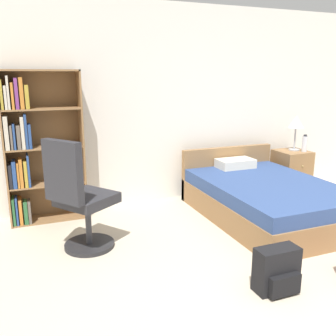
{
  "coord_description": "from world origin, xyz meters",
  "views": [
    {
      "loc": [
        -2.13,
        -1.48,
        1.7
      ],
      "look_at": [
        -0.74,
        1.98,
        0.77
      ],
      "focal_mm": 40.0,
      "sensor_mm": 36.0,
      "label": 1
    }
  ],
  "objects_px": {
    "bookshelf": "(33,147)",
    "office_chair": "(79,199)",
    "table_lamp": "(296,123)",
    "water_bottle": "(305,144)",
    "bed": "(264,198)",
    "nightstand": "(291,171)",
    "backpack_black": "(277,271)"
  },
  "relations": [
    {
      "from": "water_bottle",
      "to": "backpack_black",
      "type": "distance_m",
      "value": 2.93
    },
    {
      "from": "bed",
      "to": "office_chair",
      "type": "distance_m",
      "value": 2.26
    },
    {
      "from": "bed",
      "to": "water_bottle",
      "type": "distance_m",
      "value": 1.38
    },
    {
      "from": "nightstand",
      "to": "table_lamp",
      "type": "distance_m",
      "value": 0.71
    },
    {
      "from": "table_lamp",
      "to": "water_bottle",
      "type": "height_order",
      "value": "table_lamp"
    },
    {
      "from": "table_lamp",
      "to": "water_bottle",
      "type": "bearing_deg",
      "value": -62.22
    },
    {
      "from": "office_chair",
      "to": "water_bottle",
      "type": "bearing_deg",
      "value": 12.62
    },
    {
      "from": "bed",
      "to": "table_lamp",
      "type": "bearing_deg",
      "value": 36.19
    },
    {
      "from": "table_lamp",
      "to": "backpack_black",
      "type": "xyz_separation_m",
      "value": [
        -1.95,
        -2.18,
        -0.83
      ]
    },
    {
      "from": "office_chair",
      "to": "water_bottle",
      "type": "xyz_separation_m",
      "value": [
        3.36,
        0.75,
        0.19
      ]
    },
    {
      "from": "bed",
      "to": "bookshelf",
      "type": "bearing_deg",
      "value": 161.16
    },
    {
      "from": "water_bottle",
      "to": "backpack_black",
      "type": "relative_size",
      "value": 0.69
    },
    {
      "from": "nightstand",
      "to": "backpack_black",
      "type": "relative_size",
      "value": 1.65
    },
    {
      "from": "bookshelf",
      "to": "nightstand",
      "type": "height_order",
      "value": "bookshelf"
    },
    {
      "from": "bookshelf",
      "to": "table_lamp",
      "type": "distance_m",
      "value": 3.64
    },
    {
      "from": "nightstand",
      "to": "water_bottle",
      "type": "height_order",
      "value": "water_bottle"
    },
    {
      "from": "bookshelf",
      "to": "backpack_black",
      "type": "xyz_separation_m",
      "value": [
        1.69,
        -2.3,
        -0.72
      ]
    },
    {
      "from": "bookshelf",
      "to": "office_chair",
      "type": "distance_m",
      "value": 1.11
    },
    {
      "from": "bookshelf",
      "to": "water_bottle",
      "type": "relative_size",
      "value": 6.96
    },
    {
      "from": "bed",
      "to": "nightstand",
      "type": "bearing_deg",
      "value": 36.47
    },
    {
      "from": "bookshelf",
      "to": "table_lamp",
      "type": "xyz_separation_m",
      "value": [
        3.63,
        -0.11,
        0.12
      ]
    },
    {
      "from": "table_lamp",
      "to": "backpack_black",
      "type": "bearing_deg",
      "value": -131.68
    },
    {
      "from": "nightstand",
      "to": "water_bottle",
      "type": "relative_size",
      "value": 2.4
    },
    {
      "from": "bookshelf",
      "to": "backpack_black",
      "type": "relative_size",
      "value": 4.77
    },
    {
      "from": "nightstand",
      "to": "backpack_black",
      "type": "distance_m",
      "value": 2.89
    },
    {
      "from": "bed",
      "to": "nightstand",
      "type": "height_order",
      "value": "bed"
    },
    {
      "from": "office_chair",
      "to": "table_lamp",
      "type": "bearing_deg",
      "value": 15.07
    },
    {
      "from": "bookshelf",
      "to": "office_chair",
      "type": "xyz_separation_m",
      "value": [
        0.35,
        -1.0,
        -0.35
      ]
    },
    {
      "from": "office_chair",
      "to": "nightstand",
      "type": "xyz_separation_m",
      "value": [
        3.25,
        0.86,
        -0.23
      ]
    },
    {
      "from": "bookshelf",
      "to": "table_lamp",
      "type": "bearing_deg",
      "value": -1.77
    },
    {
      "from": "table_lamp",
      "to": "water_bottle",
      "type": "xyz_separation_m",
      "value": [
        0.07,
        -0.13,
        -0.28
      ]
    },
    {
      "from": "bookshelf",
      "to": "backpack_black",
      "type": "bearing_deg",
      "value": -53.67
    }
  ]
}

